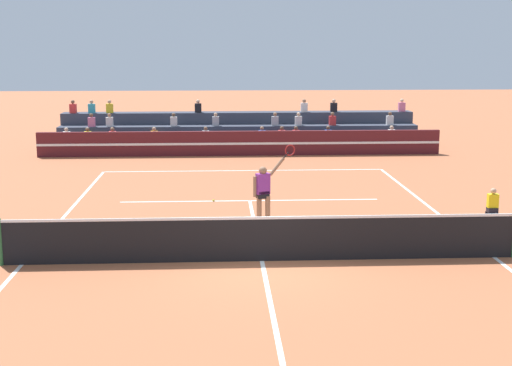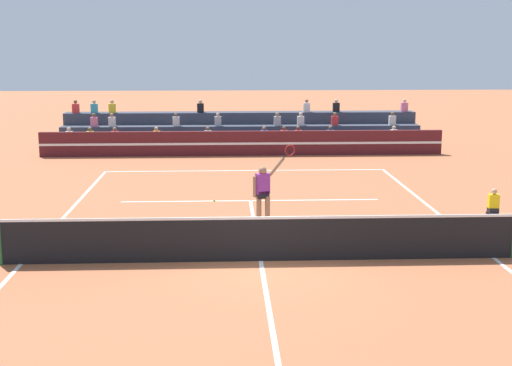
% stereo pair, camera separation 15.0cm
% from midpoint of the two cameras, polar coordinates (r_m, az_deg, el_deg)
% --- Properties ---
extents(ground_plane, '(120.00, 120.00, 0.00)m').
position_cam_midpoint_polar(ground_plane, '(16.63, 0.64, -6.26)').
color(ground_plane, '#AD603D').
extents(court_lines, '(11.10, 23.90, 0.01)m').
position_cam_midpoint_polar(court_lines, '(16.63, 0.64, -6.25)').
color(court_lines, white).
rests_on(court_lines, ground).
extents(tennis_net, '(12.00, 0.10, 1.10)m').
position_cam_midpoint_polar(tennis_net, '(16.48, 0.64, -4.45)').
color(tennis_net, '#2D6B38').
rests_on(tennis_net, ground).
extents(sponsor_banner_wall, '(18.00, 0.26, 1.10)m').
position_cam_midpoint_polar(sponsor_banner_wall, '(31.94, -0.94, 3.20)').
color(sponsor_banner_wall, '#51191E').
rests_on(sponsor_banner_wall, ground).
extents(bleacher_stand, '(17.04, 2.85, 2.28)m').
position_cam_midpoint_polar(bleacher_stand, '(34.44, -1.08, 3.95)').
color(bleacher_stand, '#383D4C').
rests_on(bleacher_stand, ground).
extents(ball_kid_courtside, '(0.30, 0.36, 0.84)m').
position_cam_midpoint_polar(ball_kid_courtside, '(21.80, 18.64, -1.74)').
color(ball_kid_courtside, black).
rests_on(ball_kid_courtside, ground).
extents(tennis_player, '(1.23, 0.57, 2.32)m').
position_cam_midpoint_polar(tennis_player, '(19.28, 0.84, -0.80)').
color(tennis_player, '#9E7051').
rests_on(tennis_player, ground).
extents(tennis_ball, '(0.07, 0.07, 0.07)m').
position_cam_midpoint_polar(tennis_ball, '(22.78, -3.18, -1.39)').
color(tennis_ball, '#C6DB33').
rests_on(tennis_ball, ground).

